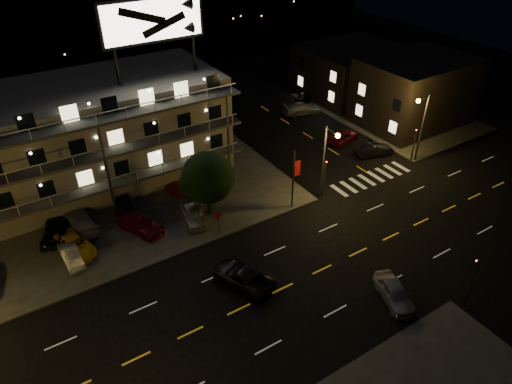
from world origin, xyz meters
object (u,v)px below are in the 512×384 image
lot_car_2 (75,245)px  road_car_west (243,277)px  lot_car_4 (193,214)px  side_car_0 (374,150)px  road_car_east (395,292)px  tree (207,179)px  lot_car_7 (80,221)px

lot_car_2 → road_car_west: 14.94m
lot_car_4 → road_car_west: 9.41m
side_car_0 → road_car_west: size_ratio=0.83×
road_car_east → lot_car_4: bearing=137.2°
tree → side_car_0: (21.68, -0.08, -3.24)m
tree → lot_car_2: (-12.32, 1.17, -3.15)m
lot_car_7 → road_car_east: size_ratio=1.14×
lot_car_4 → side_car_0: bearing=11.9°
lot_car_7 → side_car_0: bearing=166.1°
side_car_0 → lot_car_7: bearing=96.8°
lot_car_2 → road_car_west: lot_car_2 is taller
lot_car_2 → tree: bearing=-15.3°
lot_car_4 → road_car_east: lot_car_4 is taller
road_car_west → tree: bearing=-124.4°
tree → road_car_west: (-2.10, -9.74, -3.22)m
tree → road_car_west: size_ratio=1.20×
lot_car_7 → tree: bearing=152.8°
lot_car_2 → lot_car_4: 10.52m
side_car_0 → road_car_west: 25.66m
side_car_0 → road_car_west: road_car_west is taller
lot_car_2 → road_car_east: bearing=-54.0°
lot_car_4 → lot_car_7: size_ratio=0.87×
lot_car_7 → side_car_0: lot_car_7 is taller
tree → side_car_0: size_ratio=1.45×
road_car_west → lot_car_2: bearing=-69.1°
tree → lot_car_4: bearing=-170.2°
lot_car_7 → road_car_east: bearing=123.2°
lot_car_7 → lot_car_2: bearing=61.0°
lot_car_4 → road_car_west: bearing=-79.9°
side_car_0 → road_car_west: (-23.78, -9.66, 0.02)m
lot_car_4 → lot_car_7: 10.21m
lot_car_2 → lot_car_4: (10.41, -1.50, 0.08)m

